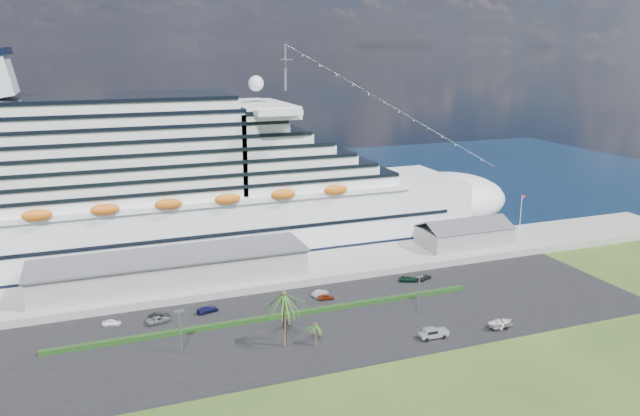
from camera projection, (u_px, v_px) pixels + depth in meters
name	position (u px, v px, depth m)	size (l,w,h in m)	color
ground	(343.00, 347.00, 113.88)	(420.00, 420.00, 0.00)	#274316
asphalt_lot	(322.00, 323.00, 123.81)	(140.00, 38.00, 0.12)	black
wharf	(279.00, 271.00, 149.84)	(240.00, 20.00, 1.80)	gray
water	(207.00, 194.00, 231.48)	(420.00, 160.00, 0.02)	#0B1B31
cruise_ship	(170.00, 193.00, 160.17)	(191.00, 38.00, 54.00)	silver
terminal_building	(172.00, 268.00, 140.21)	(61.00, 15.00, 6.30)	gray
port_shed	(464.00, 235.00, 166.84)	(24.00, 12.31, 7.37)	gray
flagpole	(521.00, 215.00, 172.07)	(1.08, 0.16, 12.00)	silver
hedge	(276.00, 317.00, 125.46)	(88.00, 1.10, 0.90)	#163311
lamp_post_left	(180.00, 326.00, 110.14)	(1.60, 0.35, 8.27)	gray
lamp_post_right	(419.00, 290.00, 126.65)	(1.60, 0.35, 8.27)	gray
palm_tall	(284.00, 300.00, 111.74)	(8.82, 8.82, 11.13)	#47301E
palm_short	(315.00, 327.00, 113.67)	(3.53, 3.53, 4.56)	#47301E
parked_car_0	(112.00, 323.00, 122.39)	(1.44, 3.58, 1.22)	white
parked_car_1	(159.00, 317.00, 124.87)	(1.52, 4.36, 1.44)	black
parked_car_2	(159.00, 319.00, 123.59)	(2.26, 4.90, 1.36)	gray
parked_car_3	(208.00, 309.00, 128.36)	(1.88, 4.63, 1.34)	#12133F
parked_car_4	(326.00, 297.00, 134.86)	(1.46, 3.62, 1.23)	maroon
parked_car_5	(320.00, 293.00, 137.03)	(1.33, 3.83, 1.26)	#B3B5BA
parked_car_6	(409.00, 279.00, 145.33)	(2.05, 4.46, 1.24)	black
parked_car_7	(424.00, 277.00, 146.38)	(1.82, 4.47, 1.30)	black
pickup_truck	(433.00, 333.00, 116.90)	(5.70, 2.28, 1.99)	black
boat_trailer	(502.00, 323.00, 120.98)	(6.42, 4.56, 1.79)	gray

